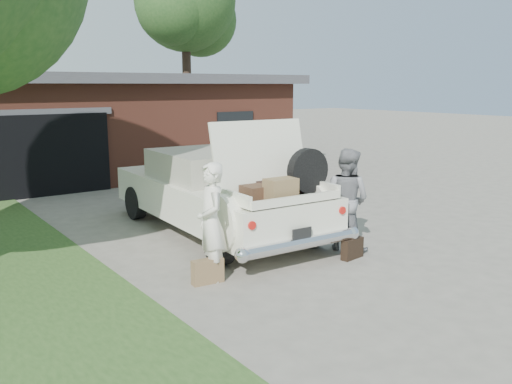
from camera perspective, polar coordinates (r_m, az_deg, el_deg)
ground at (r=9.39m, az=2.17°, el=-7.18°), size 90.00×90.00×0.00m
house at (r=19.63m, az=-16.66°, el=6.98°), size 12.80×7.80×3.30m
tree_right at (r=28.05m, az=-7.33°, el=18.77°), size 5.67×4.93×9.47m
sedan at (r=10.99m, az=-4.19°, el=0.06°), size 2.49×5.83×2.36m
woman_left at (r=8.26m, az=-4.74°, el=-3.18°), size 0.60×0.76×1.83m
woman_right at (r=9.91m, az=9.47°, el=-0.78°), size 0.92×1.06×1.86m
suitcase_left at (r=8.31m, az=-5.12°, el=-8.32°), size 0.50×0.21×0.38m
suitcase_right at (r=9.57m, az=10.10°, el=-5.87°), size 0.48×0.21×0.36m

